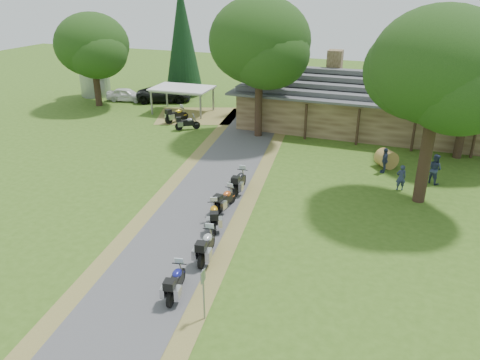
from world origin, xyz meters
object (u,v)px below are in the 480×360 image
at_px(motorcycle_row_b, 206,244).
at_px(motorcycle_carport_a, 176,114).
at_px(silo, 93,66).
at_px(motorcycle_row_e, 240,180).
at_px(motorcycle_row_c, 214,215).
at_px(hay_bale, 386,159).
at_px(motorcycle_row_a, 176,280).
at_px(motorcycle_row_d, 225,198).
at_px(carport, 183,100).
at_px(motorcycle_carport_b, 187,122).
at_px(lodge, 366,100).
at_px(car_dark_suv, 164,90).
at_px(car_white_sedan, 126,93).

relative_size(motorcycle_row_b, motorcycle_carport_a, 0.99).
distance_m(silo, motorcycle_row_e, 29.46).
distance_m(motorcycle_row_c, hay_bale, 13.83).
relative_size(motorcycle_row_b, motorcycle_row_e, 1.02).
bearing_deg(motorcycle_row_a, motorcycle_row_b, -11.54).
distance_m(motorcycle_row_d, motorcycle_row_e, 2.51).
distance_m(carport, motorcycle_row_c, 22.68).
xyz_separation_m(motorcycle_row_e, motorcycle_carport_b, (-8.44, 10.09, -0.06)).
height_order(lodge, hay_bale, lodge).
distance_m(lodge, carport, 16.73).
bearing_deg(carport, car_dark_suv, 138.05).
relative_size(motorcycle_row_a, hay_bale, 1.60).
relative_size(car_dark_suv, motorcycle_row_a, 3.11).
xyz_separation_m(motorcycle_row_c, motorcycle_row_e, (-0.32, 4.53, 0.02)).
bearing_deg(carport, motorcycle_carport_a, -75.08).
distance_m(car_white_sedan, motorcycle_row_b, 31.42).
relative_size(motorcycle_row_e, hay_bale, 1.70).
bearing_deg(motorcycle_row_a, car_white_sedan, 25.69).
xyz_separation_m(motorcycle_row_e, hay_bale, (7.85, 7.07, -0.10)).
xyz_separation_m(lodge, carport, (-16.68, -0.63, -1.26)).
distance_m(car_white_sedan, motorcycle_row_d, 27.13).
bearing_deg(car_dark_suv, motorcycle_carport_b, -164.39).
bearing_deg(car_dark_suv, motorcycle_row_b, -171.50).
xyz_separation_m(car_dark_suv, motorcycle_row_b, (16.21, -25.40, -0.44)).
bearing_deg(motorcycle_row_b, motorcycle_row_c, 8.27).
distance_m(silo, motorcycle_carport_b, 16.96).
relative_size(lodge, motorcycle_row_d, 11.11).
xyz_separation_m(lodge, silo, (-28.66, 2.29, 0.71)).
relative_size(motorcycle_row_e, motorcycle_carport_b, 1.10).
distance_m(car_white_sedan, motorcycle_row_e, 25.31).
xyz_separation_m(motorcycle_row_d, motorcycle_carport_a, (-10.45, 14.28, 0.06)).
bearing_deg(motorcycle_row_c, carport, 6.54).
relative_size(lodge, motorcycle_row_c, 10.67).
bearing_deg(carport, motorcycle_row_e, -54.90).
distance_m(carport, motorcycle_row_b, 25.52).
relative_size(motorcycle_row_b, hay_bale, 1.72).
bearing_deg(lodge, motorcycle_row_b, -100.41).
bearing_deg(car_white_sedan, motorcycle_row_c, -149.10).
relative_size(silo, hay_bale, 5.21).
xyz_separation_m(car_white_sedan, motorcycle_carport_a, (8.51, -5.12, -0.12)).
xyz_separation_m(car_dark_suv, motorcycle_row_c, (15.38, -22.60, -0.47)).
height_order(car_white_sedan, motorcycle_row_c, car_white_sedan).
xyz_separation_m(lodge, motorcycle_carport_a, (-15.71, -3.80, -1.73)).
distance_m(motorcycle_row_e, hay_bale, 10.57).
bearing_deg(lodge, motorcycle_carport_b, -158.36).
bearing_deg(motorcycle_row_b, motorcycle_row_d, 3.96).
xyz_separation_m(car_dark_suv, hay_bale, (22.91, -11.00, -0.55)).
height_order(motorcycle_row_b, motorcycle_row_e, motorcycle_row_b).
xyz_separation_m(motorcycle_row_c, motorcycle_row_d, (-0.21, 2.02, -0.03)).
distance_m(motorcycle_row_b, motorcycle_row_d, 4.94).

